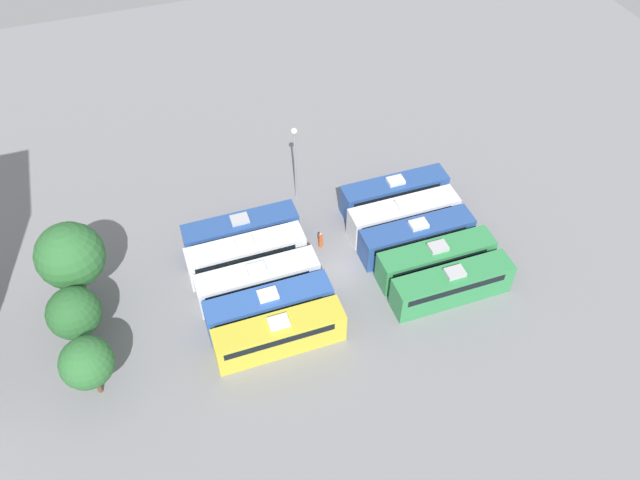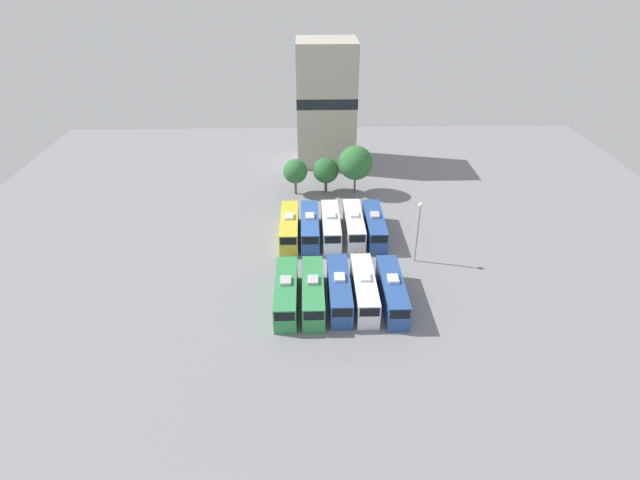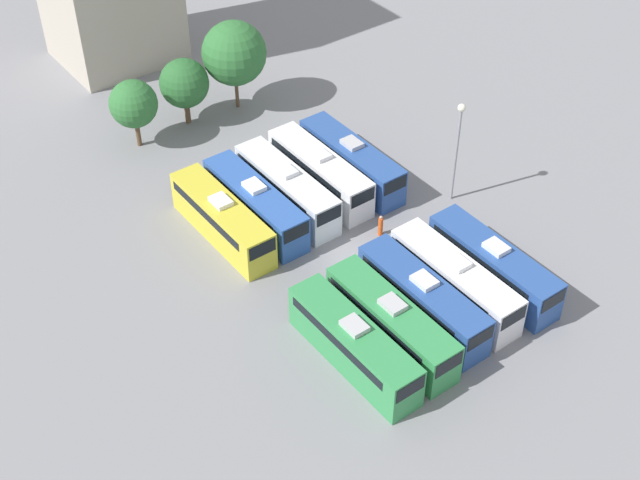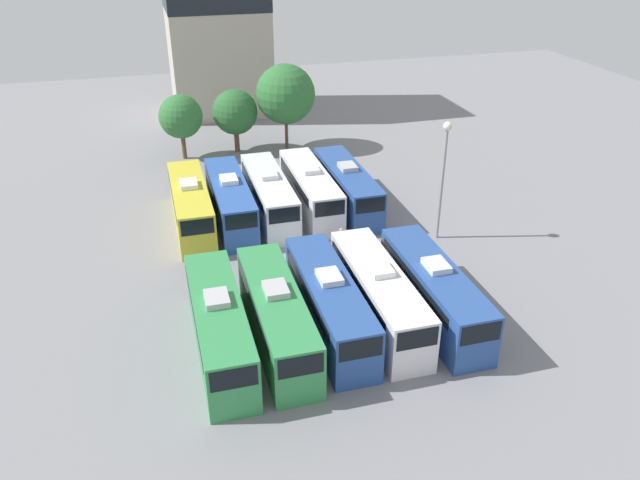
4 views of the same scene
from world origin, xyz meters
name	(u,v)px [view 2 (image 2 of 4)]	position (x,y,z in m)	size (l,w,h in m)	color
ground_plane	(335,265)	(0.00, 0.00, 0.00)	(111.96, 111.96, 0.00)	gray
bus_0	(286,292)	(-5.94, -7.77, 1.71)	(2.48, 10.51, 3.47)	#338C4C
bus_1	(313,291)	(-2.89, -7.73, 1.71)	(2.48, 10.51, 3.47)	#338C4C
bus_2	(339,289)	(0.12, -7.31, 1.71)	(2.48, 10.51, 3.47)	#284C93
bus_3	(364,288)	(3.00, -7.30, 1.71)	(2.48, 10.51, 3.47)	silver
bus_4	(392,290)	(6.14, -7.75, 1.71)	(2.48, 10.51, 3.47)	#284C93
bus_5	(289,226)	(-5.96, 7.48, 1.71)	(2.48, 10.51, 3.47)	gold
bus_6	(310,226)	(-3.09, 7.53, 1.71)	(2.48, 10.51, 3.47)	#2D56A8
bus_7	(331,225)	(-0.14, 7.66, 1.71)	(2.48, 10.51, 3.47)	silver
bus_8	(354,224)	(3.10, 7.84, 1.71)	(2.48, 10.51, 3.47)	silver
bus_9	(374,225)	(5.97, 7.58, 1.71)	(2.48, 10.51, 3.47)	#284C93
worker_person	(360,257)	(3.36, 0.77, 0.81)	(0.36, 0.36, 1.75)	#CC4C19
light_pole	(419,223)	(10.51, 0.85, 5.67)	(0.60, 0.60, 8.46)	gray
tree_0	(295,171)	(-5.31, 21.65, 3.97)	(3.95, 3.95, 5.96)	brown
tree_1	(326,170)	(-0.30, 22.23, 3.82)	(4.19, 4.19, 5.93)	brown
tree_2	(356,163)	(4.46, 21.79, 5.28)	(5.54, 5.54, 8.05)	brown
depot_building	(326,103)	(0.24, 36.25, 10.97)	(10.56, 9.52, 21.78)	#B2A899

